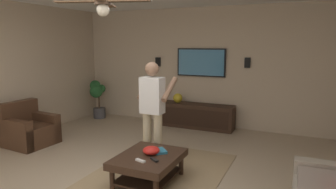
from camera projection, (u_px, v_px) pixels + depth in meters
name	position (u px, v px, depth m)	size (l,w,h in m)	color
ground_plane	(119.00, 189.00, 4.09)	(8.61, 8.61, 0.00)	tan
wall_back_tv	(204.00, 67.00, 7.14)	(0.10, 6.41, 2.74)	#C6B299
area_rug	(155.00, 176.00, 4.47)	(2.64, 1.83, 0.01)	#9E8460
armchair	(29.00, 130.00, 5.86)	(0.85, 0.86, 0.82)	#472D1E
coffee_table	(149.00, 162.00, 4.24)	(1.00, 0.80, 0.40)	#332116
media_console	(197.00, 116.00, 7.04)	(0.45, 1.70, 0.55)	#332116
tv	(201.00, 62.00, 7.05)	(0.05, 1.15, 0.65)	black
person_standing	(153.00, 106.00, 4.90)	(0.54, 0.54, 1.64)	#C6B793
potted_plant_tall	(97.00, 95.00, 7.90)	(0.50, 0.43, 0.98)	#4C4C51
bowl	(151.00, 150.00, 4.26)	(0.24, 0.24, 0.11)	red
remote_white	(140.00, 161.00, 4.00)	(0.15, 0.04, 0.02)	white
remote_black	(154.00, 160.00, 4.03)	(0.15, 0.04, 0.02)	black
book	(160.00, 151.00, 4.34)	(0.22, 0.16, 0.04)	teal
vase_round	(178.00, 98.00, 7.14)	(0.22, 0.22, 0.22)	gold
wall_speaker_left	(247.00, 63.00, 6.63)	(0.06, 0.12, 0.22)	black
wall_speaker_right	(158.00, 62.00, 7.51)	(0.06, 0.12, 0.22)	black
ceiling_fan	(103.00, 4.00, 3.77)	(1.14, 1.18, 0.46)	#4C3828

